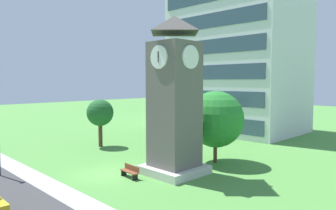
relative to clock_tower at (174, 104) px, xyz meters
name	(u,v)px	position (x,y,z in m)	size (l,w,h in m)	color
ground_plane	(107,174)	(-3.36, -3.75, -5.23)	(160.00, 160.00, 0.00)	#4C893D
kerb_strip	(53,187)	(-3.36, -7.84, -5.22)	(120.00, 1.60, 0.01)	#9E9E99
office_building	(237,62)	(-8.42, 21.30, 4.37)	(16.38, 12.29, 19.20)	silver
clock_tower	(174,104)	(0.00, 0.00, 0.00)	(4.03, 4.03, 11.60)	#605B56
park_bench	(130,171)	(-1.49, -3.01, -4.77)	(1.83, 0.63, 0.88)	brown
tree_streetside	(100,113)	(-12.30, 1.50, -1.68)	(2.80, 2.80, 4.99)	#513823
tree_near_tower	(216,119)	(0.25, 4.73, -1.53)	(4.75, 4.75, 6.08)	#513823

